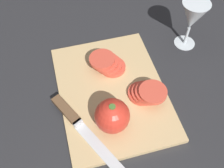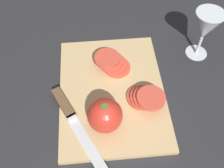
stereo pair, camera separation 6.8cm
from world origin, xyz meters
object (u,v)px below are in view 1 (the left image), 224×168
(tomato_slice_stack_near, at_px, (108,63))
(knife, at_px, (75,120))
(whole_tomato, at_px, (112,116))
(wine_glass, at_px, (192,17))
(tomato_slice_stack_far, at_px, (147,93))

(tomato_slice_stack_near, bearing_deg, knife, -39.98)
(whole_tomato, height_order, knife, whole_tomato)
(whole_tomato, bearing_deg, knife, -110.11)
(wine_glass, xyz_separation_m, tomato_slice_stack_far, (0.17, -0.19, -0.07))
(whole_tomato, distance_m, tomato_slice_stack_far, 0.12)
(tomato_slice_stack_far, bearing_deg, whole_tomato, -63.60)
(whole_tomato, xyz_separation_m, knife, (-0.03, -0.09, -0.04))
(whole_tomato, distance_m, knife, 0.10)
(whole_tomato, xyz_separation_m, tomato_slice_stack_far, (-0.05, 0.11, -0.02))
(tomato_slice_stack_near, relative_size, tomato_slice_stack_far, 1.06)
(wine_glass, distance_m, tomato_slice_stack_near, 0.27)
(wine_glass, bearing_deg, whole_tomato, -53.27)
(wine_glass, relative_size, whole_tomato, 1.78)
(knife, bearing_deg, tomato_slice_stack_far, 69.86)
(tomato_slice_stack_far, bearing_deg, wine_glass, 131.65)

